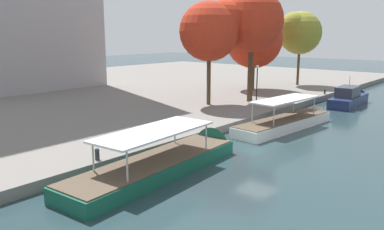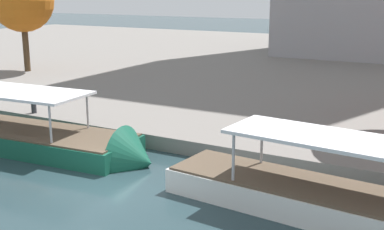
{
  "view_description": "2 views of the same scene",
  "coord_description": "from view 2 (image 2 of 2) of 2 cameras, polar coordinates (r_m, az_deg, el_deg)",
  "views": [
    {
      "loc": [
        -22.48,
        -13.24,
        8.2
      ],
      "look_at": [
        1.24,
        6.92,
        1.73
      ],
      "focal_mm": 36.52,
      "sensor_mm": 36.0,
      "label": 1
    },
    {
      "loc": [
        11.37,
        -12.98,
        7.17
      ],
      "look_at": [
        1.38,
        5.06,
        2.0
      ],
      "focal_mm": 46.69,
      "sensor_mm": 36.0,
      "label": 2
    }
  ],
  "objects": [
    {
      "name": "tour_boat_1",
      "position": [
        24.42,
        -17.98,
        -2.88
      ],
      "size": [
        14.12,
        4.13,
        3.93
      ],
      "rotation": [
        0.0,
        0.0,
        0.07
      ],
      "color": "#14513D",
      "rests_on": "ground_plane"
    },
    {
      "name": "mooring_bollard_1",
      "position": [
        28.34,
        -17.64,
        1.0
      ],
      "size": [
        0.31,
        0.31,
        0.73
      ],
      "color": "#2D2D33",
      "rests_on": "dock_promenade"
    },
    {
      "name": "ground_plane",
      "position": [
        18.69,
        -11.41,
        -8.79
      ],
      "size": [
        220.0,
        220.0,
        0.0
      ],
      "primitive_type": "plane",
      "color": "#23383D"
    },
    {
      "name": "dock_promenade",
      "position": [
        47.74,
        14.96,
        5.38
      ],
      "size": [
        120.0,
        55.0,
        0.69
      ],
      "primitive_type": "cube",
      "color": "slate",
      "rests_on": "ground_plane"
    },
    {
      "name": "tour_boat_2",
      "position": [
        16.8,
        19.12,
        -10.95
      ],
      "size": [
        13.15,
        3.67,
        3.72
      ],
      "rotation": [
        0.0,
        0.0,
        -0.09
      ],
      "color": "silver",
      "rests_on": "ground_plane"
    }
  ]
}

